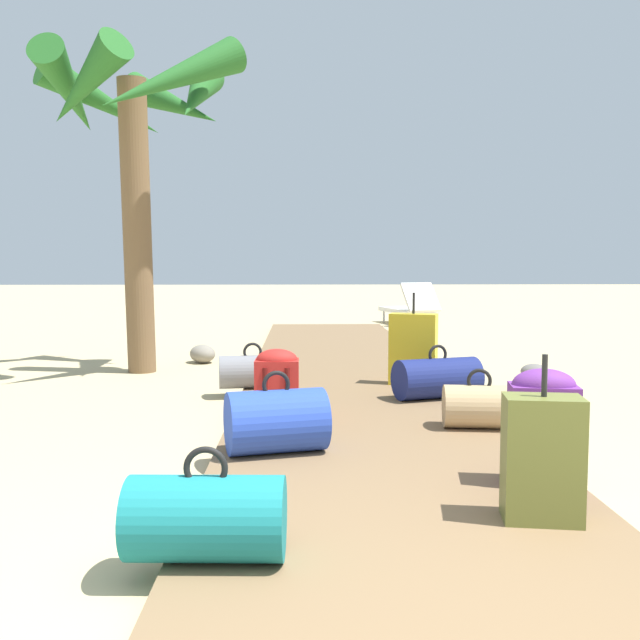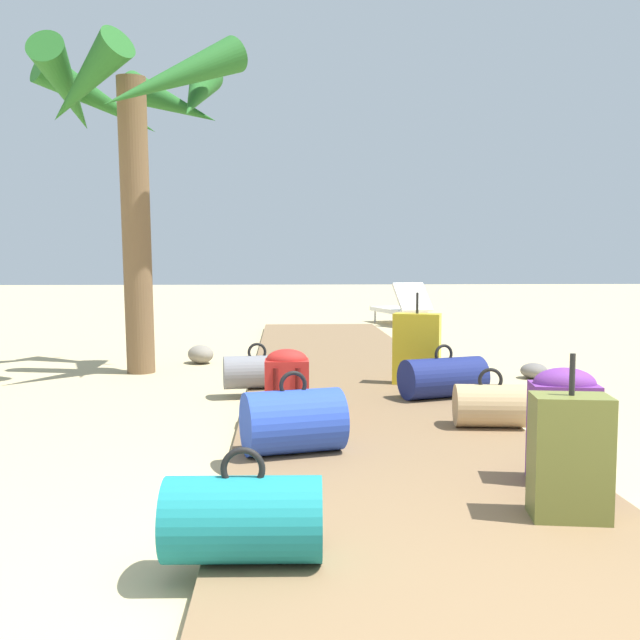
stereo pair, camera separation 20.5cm
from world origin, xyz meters
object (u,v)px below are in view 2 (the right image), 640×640
(duffel_bag_grey, at_px, (257,372))
(backpack_red, at_px, (287,381))
(duffel_bag_navy, at_px, (443,377))
(backpack_purple, at_px, (564,422))
(palm_tree_far_left, at_px, (134,120))
(duffel_bag_teal, at_px, (243,519))
(suitcase_yellow, at_px, (417,349))
(lounge_chair, at_px, (402,307))
(duffel_bag_tan, at_px, (490,405))
(duffel_bag_blue, at_px, (293,421))
(suitcase_olive, at_px, (570,457))

(duffel_bag_grey, height_order, backpack_red, backpack_red)
(duffel_bag_navy, distance_m, backpack_purple, 2.18)
(palm_tree_far_left, bearing_deg, backpack_red, -57.86)
(duffel_bag_teal, distance_m, suitcase_yellow, 3.87)
(backpack_red, height_order, duffel_bag_navy, backpack_red)
(backpack_purple, height_order, lounge_chair, lounge_chair)
(duffel_bag_navy, distance_m, lounge_chair, 7.42)
(duffel_bag_tan, xyz_separation_m, backpack_purple, (0.01, -1.17, 0.16))
(backpack_purple, xyz_separation_m, palm_tree_far_left, (-2.88, 3.98, 2.23))
(duffel_bag_blue, distance_m, backpack_purple, 1.47)
(duffel_bag_grey, xyz_separation_m, lounge_chair, (2.45, 6.86, 0.10))
(duffel_bag_blue, xyz_separation_m, backpack_red, (-0.03, 0.94, 0.07))
(suitcase_olive, relative_size, suitcase_yellow, 0.86)
(suitcase_olive, height_order, suitcase_yellow, suitcase_yellow)
(lounge_chair, bearing_deg, duffel_bag_grey, -109.64)
(suitcase_olive, distance_m, suitcase_yellow, 3.28)
(backpack_red, bearing_deg, duffel_bag_teal, -94.19)
(backpack_purple, distance_m, palm_tree_far_left, 5.40)
(duffel_bag_grey, relative_size, duffel_bag_tan, 1.25)
(palm_tree_far_left, distance_m, lounge_chair, 7.07)
(duffel_bag_navy, bearing_deg, suitcase_olive, -91.66)
(duffel_bag_teal, bearing_deg, duffel_bag_blue, 81.94)
(duffel_bag_teal, relative_size, suitcase_yellow, 0.71)
(duffel_bag_tan, height_order, duffel_bag_teal, duffel_bag_teal)
(duffel_bag_grey, height_order, suitcase_olive, suitcase_olive)
(duffel_bag_blue, bearing_deg, suitcase_olive, -43.18)
(backpack_red, bearing_deg, duffel_bag_blue, -88.20)
(suitcase_olive, relative_size, lounge_chair, 0.43)
(duffel_bag_tan, distance_m, suitcase_yellow, 1.65)
(duffel_bag_navy, distance_m, suitcase_yellow, 0.65)
(duffel_bag_navy, distance_m, duffel_bag_teal, 3.33)
(duffel_bag_blue, xyz_separation_m, backpack_purple, (1.33, -0.61, 0.12))
(duffel_bag_tan, bearing_deg, duffel_bag_navy, 94.42)
(backpack_purple, xyz_separation_m, suitcase_yellow, (-0.19, 2.80, 0.02))
(duffel_bag_navy, xyz_separation_m, palm_tree_far_left, (-2.79, 1.81, 2.37))
(duffel_bag_teal, bearing_deg, duffel_bag_grey, 91.25)
(duffel_bag_teal, xyz_separation_m, palm_tree_far_left, (-1.35, 4.81, 2.38))
(duffel_bag_tan, distance_m, lounge_chair, 8.41)
(suitcase_olive, height_order, backpack_red, suitcase_olive)
(backpack_purple, relative_size, lounge_chair, 0.35)
(backpack_red, bearing_deg, suitcase_yellow, 46.74)
(duffel_bag_tan, bearing_deg, duffel_bag_teal, -127.25)
(palm_tree_far_left, bearing_deg, duffel_bag_grey, -45.80)
(suitcase_yellow, bearing_deg, duffel_bag_grey, -174.96)
(duffel_bag_blue, xyz_separation_m, duffel_bag_navy, (1.24, 1.56, -0.02))
(duffel_bag_grey, height_order, palm_tree_far_left, palm_tree_far_left)
(backpack_red, height_order, suitcase_yellow, suitcase_yellow)
(duffel_bag_blue, bearing_deg, duffel_bag_grey, 97.75)
(duffel_bag_tan, bearing_deg, suitcase_yellow, 96.12)
(duffel_bag_tan, xyz_separation_m, suitcase_olive, (-0.15, -1.64, 0.12))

